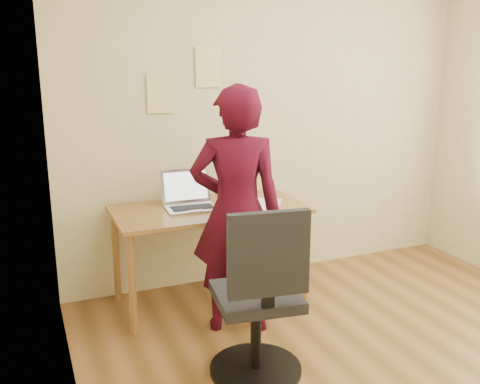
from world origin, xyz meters
name	(u,v)px	position (x,y,z in m)	size (l,w,h in m)	color
room	(416,148)	(0.00, 0.00, 1.35)	(3.58, 3.58, 2.78)	brown
desk	(210,219)	(-0.67, 1.38, 0.65)	(1.40, 0.70, 0.74)	#9D6C36
laptop	(190,200)	(-0.81, 1.43, 0.79)	(0.38, 0.34, 0.27)	#BBBBC2
paper_sheet	(265,204)	(-0.25, 1.31, 0.74)	(0.23, 0.33, 0.00)	white
phone	(256,210)	(-0.39, 1.17, 0.74)	(0.09, 0.14, 0.01)	black
wall_note_left	(161,93)	(-0.91, 1.74, 1.56)	(0.21, 0.00, 0.30)	#EDDC8D
wall_note_mid	(209,67)	(-0.54, 1.74, 1.74)	(0.21, 0.00, 0.30)	#EDDC8D
wall_note_right	(241,110)	(-0.27, 1.74, 1.40)	(0.18, 0.00, 0.24)	#66DA31
office_chair	(260,307)	(-0.76, 0.30, 0.45)	(0.54, 0.55, 1.05)	black
person	(236,211)	(-0.64, 0.92, 0.83)	(0.60, 0.40, 1.66)	#3D0818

